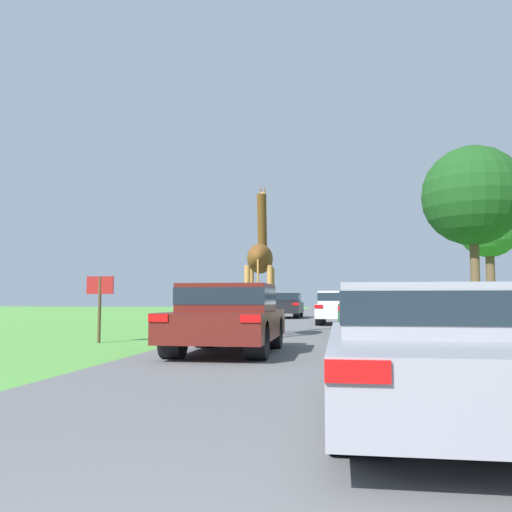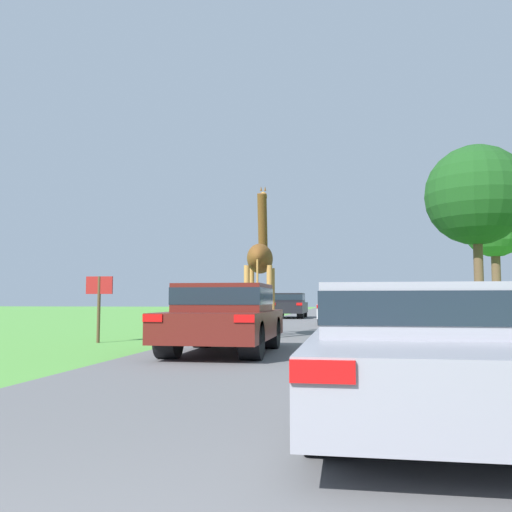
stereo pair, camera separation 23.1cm
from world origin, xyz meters
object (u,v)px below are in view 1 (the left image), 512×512
object	(u,v)px
car_lead_maroon	(435,344)
car_verge_right	(286,305)
giraffe_near_road	(260,260)
car_rear_follower	(370,310)
car_far_ahead	(371,305)
tree_left_edge	(473,196)
sign_post	(100,296)
car_queue_left	(228,316)
car_queue_right	(338,307)
tree_centre_back	(489,228)

from	to	relation	value
car_lead_maroon	car_verge_right	distance (m)	26.95
giraffe_near_road	car_rear_follower	world-z (taller)	giraffe_near_road
car_far_ahead	tree_left_edge	bearing A→B (deg)	-55.20
car_verge_right	tree_left_edge	xyz separation A→B (m)	(8.73, -8.25, 4.65)
giraffe_near_road	tree_left_edge	distance (m)	11.60
sign_post	car_queue_left	bearing A→B (deg)	-28.82
car_lead_maroon	car_queue_right	distance (m)	18.72
car_queue_left	car_rear_follower	size ratio (longest dim) A/B	0.89
car_lead_maroon	car_far_ahead	bearing A→B (deg)	88.03
car_queue_left	car_verge_right	xyz separation A→B (m)	(-0.85, 21.20, 0.04)
car_verge_right	car_rear_follower	bearing A→B (deg)	-74.14
giraffe_near_road	car_queue_left	bearing A→B (deg)	-94.02
car_queue_left	tree_centre_back	distance (m)	28.49
sign_post	tree_left_edge	bearing A→B (deg)	43.45
car_far_ahead	sign_post	distance (m)	18.27
giraffe_near_road	car_rear_follower	xyz separation A→B (m)	(3.27, 1.83, -1.52)
car_queue_right	car_queue_left	size ratio (longest dim) A/B	1.02
car_queue_right	tree_centre_back	size ratio (longest dim) A/B	0.53
car_queue_right	car_lead_maroon	bearing A→B (deg)	-87.21
car_far_ahead	sign_post	bearing A→B (deg)	-114.59
car_queue_left	car_far_ahead	world-z (taller)	car_far_ahead
tree_left_edge	tree_centre_back	bearing A→B (deg)	72.60
giraffe_near_road	car_lead_maroon	size ratio (longest dim) A/B	1.01
car_queue_left	tree_centre_back	world-z (taller)	tree_centre_back
car_verge_right	car_rear_follower	size ratio (longest dim) A/B	0.99
giraffe_near_road	car_queue_left	world-z (taller)	giraffe_near_road
tree_centre_back	sign_post	distance (m)	28.45
car_lead_maroon	sign_post	size ratio (longest dim) A/B	2.83
car_verge_right	car_queue_left	bearing A→B (deg)	-87.70
giraffe_near_road	car_lead_maroon	world-z (taller)	giraffe_near_road
car_far_ahead	tree_centre_back	size ratio (longest dim) A/B	0.58
car_far_ahead	tree_left_edge	xyz separation A→B (m)	(3.94, -5.67, 4.62)
car_verge_right	tree_centre_back	world-z (taller)	tree_centre_back
tree_left_edge	tree_centre_back	distance (m)	13.11
car_verge_right	tree_centre_back	xyz separation A→B (m)	(12.65, 4.26, 4.85)
tree_centre_back	giraffe_near_road	bearing A→B (deg)	-120.28
car_far_ahead	giraffe_near_road	bearing A→B (deg)	-106.54
sign_post	car_lead_maroon	bearing A→B (deg)	-47.82
sign_post	tree_centre_back	bearing A→B (deg)	56.59
tree_left_edge	giraffe_near_road	bearing A→B (deg)	-135.47
sign_post	car_queue_right	bearing A→B (deg)	62.42
car_far_ahead	sign_post	world-z (taller)	sign_post
car_lead_maroon	tree_left_edge	xyz separation A→B (m)	(4.77, 18.41, 4.78)
car_far_ahead	car_verge_right	xyz separation A→B (m)	(-4.79, 2.57, -0.03)
car_queue_left	car_rear_follower	xyz separation A→B (m)	(3.19, 6.96, -0.00)
car_lead_maroon	sign_post	xyz separation A→B (m)	(-6.77, 7.48, 0.50)
car_queue_right	car_verge_right	world-z (taller)	car_verge_right
car_queue_left	car_far_ahead	xyz separation A→B (m)	(3.93, 18.63, 0.07)
car_queue_right	car_far_ahead	xyz separation A→B (m)	(1.74, 5.39, 0.04)
car_queue_left	car_far_ahead	size ratio (longest dim) A/B	0.90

